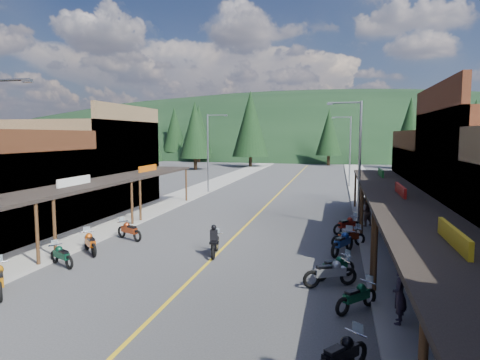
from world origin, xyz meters
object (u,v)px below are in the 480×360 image
Objects in this scene: bike_east_4 at (341,354)px; pine_1 at (199,129)px; pine_11 at (457,125)px; pedestrian_east_a at (400,295)px; bike_east_5 at (357,295)px; bike_east_10 at (347,224)px; pine_10 at (195,130)px; pine_8 at (148,135)px; bike_east_8 at (343,242)px; bike_west_8 at (129,230)px; bike_west_6 at (62,254)px; bike_east_9 at (348,236)px; pine_9 at (475,132)px; streetlight_2 at (357,158)px; bike_east_6 at (330,271)px; pine_4 at (410,127)px; pedestrian_east_b at (365,212)px; pine_7 at (174,129)px; bike_west_7 at (90,242)px; rider_on_bike at (215,243)px; shop_east_3 at (460,186)px; pine_3 at (329,132)px; shop_west_3 at (89,165)px; streetlight_1 at (209,149)px; streetlight_3 at (349,148)px; pine_2 at (251,124)px.

pine_1 is at bearing 149.31° from bike_east_4.
pine_11 reaches higher than pedestrian_east_a.
bike_east_10 is at bearing 132.09° from bike_east_5.
pine_10 is 5.56× the size of bike_east_10.
bike_east_8 is (28.09, -38.20, -5.33)m from pine_8.
pine_10 reaches higher than bike_west_8.
bike_east_9 is at bearing -35.14° from bike_west_6.
pine_8 is at bearing -111.80° from pine_10.
bike_east_9 is (-17.59, -41.65, -5.80)m from pine_9.
streetlight_2 is 3.83× the size of bike_east_10.
pine_4 is at bearing 142.71° from bike_east_6.
pedestrian_east_b is (25.54, -41.74, -5.70)m from pine_10.
pine_11 is at bearing -36.16° from pine_7.
pedestrian_east_b is at bearing -11.01° from bike_west_7.
rider_on_bike is (6.16, 1.10, 0.03)m from bike_west_7.
pine_3 is at bearing 100.11° from shop_east_3.
bike_east_4 is 0.99× the size of bike_east_9.
streetlight_2 is at bearing -113.51° from pine_11.
shop_east_3 is 5.02× the size of bike_east_6.
pedestrian_east_a is at bearing -65.49° from bike_west_7.
shop_west_3 is at bearing -141.68° from pine_11.
bike_east_4 is (12.90, -31.30, -3.89)m from streetlight_1.
pine_1 reaches higher than pine_11.
pedestrian_east_a is at bearing -57.24° from pine_8.
pine_4 is 67.25m from pedestrian_east_a.
pine_9 reaches higher than bike_east_4.
pine_1 is 5.97× the size of bike_west_8.
shop_west_3 is at bearing -137.96° from streetlight_3.
pedestrian_east_b reaches higher than bike_east_8.
streetlight_2 is 4.20m from bike_east_10.
pedestrian_east_b reaches higher than bike_east_4.
pine_8 is (-35.75, 28.70, 3.44)m from shop_east_3.
pine_2 is at bearing 45.00° from pine_10.
bike_east_6 is at bearing -88.69° from pine_3.
pine_4 reaches higher than streetlight_1.
pine_1 is 5.76× the size of bike_east_6.
streetlight_2 is at bearing -114.74° from pine_9.
bike_east_10 is (-0.09, 11.65, 0.04)m from bike_east_5.
pine_4 is 6.51× the size of bike_west_6.
bike_west_6 is 15.84m from bike_east_10.
bike_east_10 is at bearing -64.43° from pine_1.
pine_1 reaches higher than bike_east_10.
pine_3 is 5.43× the size of bike_east_9.
streetlight_3 is at bearing -19.05° from pine_8.
bike_east_8 is 1.22× the size of pedestrian_east_b.
bike_east_8 is at bearing -48.23° from bike_east_10.
streetlight_3 is at bearing 22.26° from bike_west_7.
shop_east_3 is at bearing -103.17° from pine_11.
shop_east_3 is 0.87× the size of pine_7.
bike_east_4 is at bearing -66.02° from pine_7.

